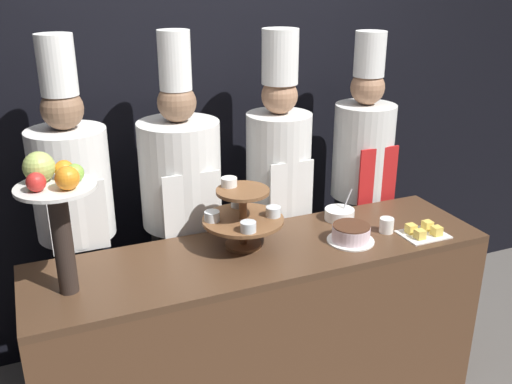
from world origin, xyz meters
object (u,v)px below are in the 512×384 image
at_px(cake_round, 351,234).
at_px(chef_right, 361,175).
at_px(fruit_pedestal, 56,199).
at_px(chef_center_right, 278,185).
at_px(cake_square_tray, 424,232).
at_px(chef_center_left, 182,205).
at_px(tiered_stand, 242,214).
at_px(chef_left, 76,216).
at_px(serving_bowl_far, 339,214).
at_px(cup_white, 387,225).

relative_size(cake_round, chef_right, 0.12).
height_order(fruit_pedestal, chef_center_right, chef_center_right).
bearing_deg(cake_square_tray, chef_center_left, 147.40).
distance_m(cake_round, chef_center_right, 0.59).
bearing_deg(chef_center_right, tiered_stand, -131.74).
relative_size(tiered_stand, cake_square_tray, 1.72).
bearing_deg(chef_center_right, fruit_pedestal, -156.19).
bearing_deg(chef_center_right, cake_square_tray, -53.95).
distance_m(fruit_pedestal, chef_center_left, 0.87).
bearing_deg(tiered_stand, chef_left, 148.73).
distance_m(tiered_stand, cake_square_tray, 0.90).
height_order(tiered_stand, chef_left, chef_left).
bearing_deg(cake_square_tray, chef_right, 84.84).
distance_m(cake_round, serving_bowl_far, 0.26).
bearing_deg(serving_bowl_far, tiered_stand, -170.94).
height_order(fruit_pedestal, chef_center_left, chef_center_left).
xyz_separation_m(fruit_pedestal, serving_bowl_far, (1.37, 0.18, -0.37)).
xyz_separation_m(cake_round, cake_square_tray, (0.36, -0.08, -0.02)).
bearing_deg(chef_right, chef_left, 180.00).
xyz_separation_m(cup_white, chef_center_right, (-0.33, 0.56, 0.06)).
xyz_separation_m(cake_round, chef_center_right, (-0.11, 0.58, 0.06)).
xyz_separation_m(cake_round, chef_center_left, (-0.66, 0.58, 0.03)).
relative_size(chef_center_left, chef_center_right, 1.01).
relative_size(serving_bowl_far, chef_right, 0.09).
distance_m(cake_round, chef_center_left, 0.88).
distance_m(fruit_pedestal, chef_center_right, 1.31).
height_order(tiered_stand, chef_center_left, chef_center_left).
relative_size(fruit_pedestal, cup_white, 7.79).
xyz_separation_m(chef_left, chef_right, (1.61, -0.00, -0.01)).
relative_size(cup_white, chef_left, 0.04).
bearing_deg(cake_round, cake_square_tray, -11.86).
bearing_deg(fruit_pedestal, chef_right, 16.85).
xyz_separation_m(cake_round, serving_bowl_far, (0.08, 0.25, -0.01)).
bearing_deg(serving_bowl_far, cup_white, -59.63).
height_order(serving_bowl_far, chef_left, chef_left).
bearing_deg(tiered_stand, chef_right, 24.87).
bearing_deg(cake_square_tray, chef_center_right, 126.05).
bearing_deg(chef_center_left, chef_right, 0.00).
relative_size(cake_square_tray, chef_right, 0.12).
bearing_deg(chef_center_left, chef_left, 179.99).
height_order(tiered_stand, cake_round, tiered_stand).
bearing_deg(cake_square_tray, cake_round, 168.14).
bearing_deg(cake_round, chef_center_right, 100.99).
relative_size(cup_white, cake_square_tray, 0.34).
xyz_separation_m(cup_white, cake_square_tray, (0.15, -0.10, -0.02)).
bearing_deg(cup_white, serving_bowl_far, 120.37).
bearing_deg(chef_left, tiered_stand, -31.27).
bearing_deg(cake_round, chef_right, 53.79).
distance_m(tiered_stand, chef_center_right, 0.57).
relative_size(tiered_stand, chef_left, 0.20).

